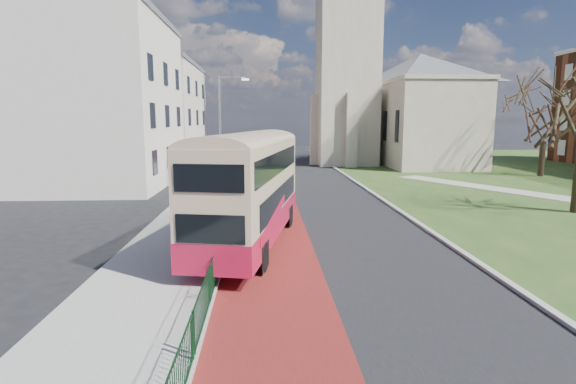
{
  "coord_description": "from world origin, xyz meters",
  "views": [
    {
      "loc": [
        -1.43,
        -13.97,
        5.04
      ],
      "look_at": [
        -0.42,
        5.15,
        2.0
      ],
      "focal_mm": 28.0,
      "sensor_mm": 36.0,
      "label": 1
    }
  ],
  "objects": [
    {
      "name": "bus",
      "position": [
        -2.02,
        3.97,
        2.52
      ],
      "size": [
        4.38,
        10.83,
        4.41
      ],
      "rotation": [
        0.0,
        0.0,
        -0.19
      ],
      "color": "#A80F30",
      "rests_on": "ground"
    },
    {
      "name": "pavement_west",
      "position": [
        -5.0,
        20.0,
        0.06
      ],
      "size": [
        4.0,
        120.0,
        0.12
      ],
      "primitive_type": "cube",
      "color": "gray",
      "rests_on": "ground"
    },
    {
      "name": "street_block_far",
      "position": [
        -14.0,
        38.0,
        5.76
      ],
      "size": [
        10.3,
        16.3,
        11.5
      ],
      "color": "beige",
      "rests_on": "ground"
    },
    {
      "name": "road_carriageway",
      "position": [
        1.5,
        20.0,
        0.01
      ],
      "size": [
        9.0,
        120.0,
        0.01
      ],
      "primitive_type": "cube",
      "color": "black",
      "rests_on": "ground"
    },
    {
      "name": "winter_tree_far",
      "position": [
        23.79,
        25.51,
        5.63
      ],
      "size": [
        6.83,
        6.83,
        8.08
      ],
      "rotation": [
        0.0,
        0.0,
        -0.29
      ],
      "color": "#312218",
      "rests_on": "grass_green"
    },
    {
      "name": "pedestrian_railing",
      "position": [
        -2.95,
        4.0,
        0.55
      ],
      "size": [
        0.07,
        24.0,
        1.12
      ],
      "color": "#0B3218",
      "rests_on": "ground"
    },
    {
      "name": "streetlamp",
      "position": [
        -4.35,
        18.0,
        4.59
      ],
      "size": [
        2.13,
        0.18,
        8.0
      ],
      "color": "gray",
      "rests_on": "pavement_west"
    },
    {
      "name": "bus_lane",
      "position": [
        -1.2,
        20.0,
        0.01
      ],
      "size": [
        3.4,
        120.0,
        0.01
      ],
      "primitive_type": "cube",
      "color": "#591414",
      "rests_on": "ground"
    },
    {
      "name": "ground",
      "position": [
        0.0,
        0.0,
        0.0
      ],
      "size": [
        160.0,
        160.0,
        0.0
      ],
      "primitive_type": "plane",
      "color": "black",
      "rests_on": "ground"
    },
    {
      "name": "gothic_church",
      "position": [
        12.56,
        38.0,
        13.13
      ],
      "size": [
        16.38,
        18.0,
        40.0
      ],
      "color": "gray",
      "rests_on": "ground"
    },
    {
      "name": "street_block_near",
      "position": [
        -14.0,
        22.0,
        6.51
      ],
      "size": [
        10.3,
        14.3,
        13.0
      ],
      "color": "beige",
      "rests_on": "ground"
    },
    {
      "name": "kerb_west",
      "position": [
        -3.0,
        20.0,
        0.07
      ],
      "size": [
        0.25,
        120.0,
        0.13
      ],
      "primitive_type": "cube",
      "color": "#999993",
      "rests_on": "ground"
    },
    {
      "name": "kerb_east",
      "position": [
        6.1,
        22.0,
        0.07
      ],
      "size": [
        0.25,
        80.0,
        0.13
      ],
      "primitive_type": "cube",
      "color": "#999993",
      "rests_on": "ground"
    }
  ]
}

